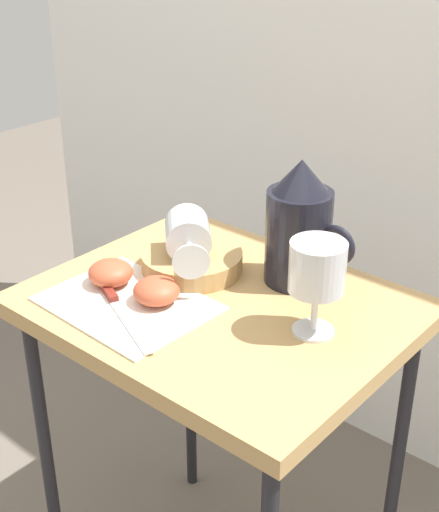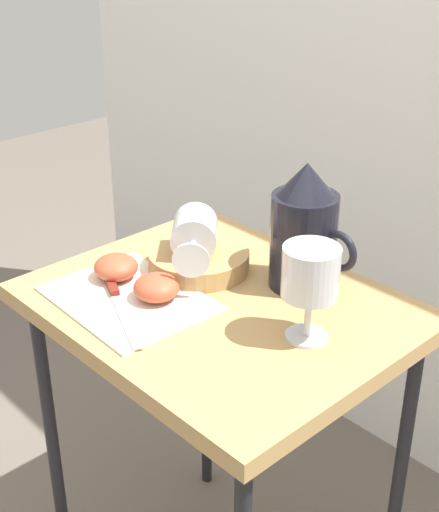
# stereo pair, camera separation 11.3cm
# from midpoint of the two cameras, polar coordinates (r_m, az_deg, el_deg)

# --- Properties ---
(curtain_drape) EXTENTS (2.40, 0.03, 1.98)m
(curtain_drape) POSITION_cam_midpoint_polar(r_m,az_deg,el_deg) (1.56, 13.71, 15.39)
(curtain_drape) COLOR white
(curtain_drape) RESTS_ON ground_plane
(table) EXTENTS (0.59, 0.47, 0.69)m
(table) POSITION_cam_midpoint_polar(r_m,az_deg,el_deg) (1.21, -2.70, -6.36)
(table) COLOR tan
(table) RESTS_ON ground_plane
(linen_napkin) EXTENTS (0.27, 0.21, 0.00)m
(linen_napkin) POSITION_cam_midpoint_polar(r_m,az_deg,el_deg) (1.18, -9.99, -3.77)
(linen_napkin) COLOR silver
(linen_napkin) RESTS_ON table
(basket_tray) EXTENTS (0.18, 0.18, 0.03)m
(basket_tray) POSITION_cam_midpoint_polar(r_m,az_deg,el_deg) (1.26, -4.76, -0.49)
(basket_tray) COLOR tan
(basket_tray) RESTS_ON table
(pitcher) EXTENTS (0.16, 0.11, 0.21)m
(pitcher) POSITION_cam_midpoint_polar(r_m,az_deg,el_deg) (1.19, 3.55, 1.70)
(pitcher) COLOR black
(pitcher) RESTS_ON table
(wine_glass_upright) EXTENTS (0.08, 0.08, 0.15)m
(wine_glass_upright) POSITION_cam_midpoint_polar(r_m,az_deg,el_deg) (1.04, 4.60, -1.32)
(wine_glass_upright) COLOR silver
(wine_glass_upright) RESTS_ON table
(wine_glass_tipped_near) EXTENTS (0.15, 0.15, 0.08)m
(wine_glass_tipped_near) POSITION_cam_midpoint_polar(r_m,az_deg,el_deg) (1.22, -5.15, 1.61)
(wine_glass_tipped_near) COLOR silver
(wine_glass_tipped_near) RESTS_ON basket_tray
(apple_half_left) EXTENTS (0.07, 0.07, 0.04)m
(apple_half_left) POSITION_cam_midpoint_polar(r_m,az_deg,el_deg) (1.22, -11.18, -1.37)
(apple_half_left) COLOR #C15133
(apple_half_left) RESTS_ON linen_napkin
(apple_half_right) EXTENTS (0.07, 0.07, 0.04)m
(apple_half_right) POSITION_cam_midpoint_polar(r_m,az_deg,el_deg) (1.16, -7.77, -2.80)
(apple_half_right) COLOR #C15133
(apple_half_right) RESTS_ON linen_napkin
(knife) EXTENTS (0.23, 0.11, 0.01)m
(knife) POSITION_cam_midpoint_polar(r_m,az_deg,el_deg) (1.17, -10.99, -3.55)
(knife) COLOR silver
(knife) RESTS_ON linen_napkin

